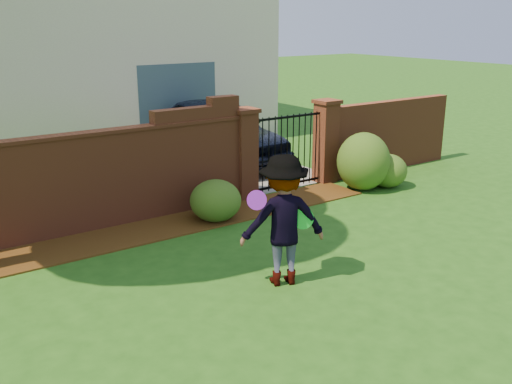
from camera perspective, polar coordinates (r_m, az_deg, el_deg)
ground at (r=7.63m, az=0.57°, el=-11.28°), size 80.00×80.00×0.01m
mulch_bed at (r=9.96m, az=-15.24°, el=-4.78°), size 11.10×1.08×0.03m
brick_wall at (r=10.02m, az=-22.63°, el=0.14°), size 8.70×0.31×2.16m
brick_wall_return at (r=14.40m, az=12.96°, el=5.52°), size 4.00×0.25×1.70m
pillar_left at (r=11.68m, az=-1.16°, el=3.86°), size 0.50×0.50×1.88m
pillar_right at (r=13.00m, az=6.98°, el=5.09°), size 0.50×0.50×1.88m
iron_gate at (r=12.33m, az=3.12°, el=4.05°), size 1.78×0.03×1.60m
driveway at (r=15.78m, az=-5.87°, el=3.70°), size 3.20×8.00×0.01m
house at (r=18.15m, az=-19.77°, el=14.62°), size 12.40×6.40×6.30m
car at (r=14.66m, az=-3.23°, el=5.98°), size 2.04×4.83×1.63m
shrub_left at (r=10.52m, az=-4.05°, el=-0.86°), size 0.95×0.95×0.78m
shrub_middle at (r=12.59m, az=10.67°, el=3.02°), size 1.15×1.15×1.26m
shrub_right at (r=12.95m, az=13.04°, el=2.08°), size 0.84×0.84×0.74m
man at (r=7.86m, az=2.76°, el=-2.93°), size 1.37×1.09×1.86m
frisbee_purple at (r=7.48m, az=0.07°, el=-0.81°), size 0.27×0.17×0.26m
frisbee_green at (r=7.84m, az=4.72°, el=-2.65°), size 0.31×0.17×0.30m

